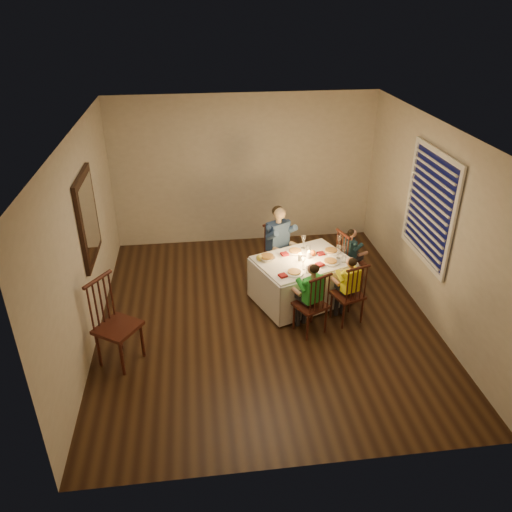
{
  "coord_description": "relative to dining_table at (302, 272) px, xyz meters",
  "views": [
    {
      "loc": [
        -0.84,
        -5.69,
        4.04
      ],
      "look_at": [
        -0.1,
        0.15,
        0.89
      ],
      "focal_mm": 35.0,
      "sensor_mm": 36.0,
      "label": 1
    }
  ],
  "objects": [
    {
      "name": "wall_right",
      "position": [
        1.65,
        -0.36,
        0.82
      ],
      "size": [
        0.02,
        5.0,
        2.6
      ],
      "primitive_type": "cube",
      "color": "beige",
      "rests_on": "ground"
    },
    {
      "name": "chair_end",
      "position": [
        0.81,
        0.33,
        -0.48
      ],
      "size": [
        0.45,
        0.46,
        0.92
      ],
      "primitive_type": null,
      "rotation": [
        0.0,
        0.0,
        1.85
      ],
      "color": "black",
      "rests_on": "ground"
    },
    {
      "name": "child_green",
      "position": [
        -0.05,
        -0.75,
        -0.48
      ],
      "size": [
        0.43,
        0.42,
        1.03
      ],
      "primitive_type": null,
      "rotation": [
        0.0,
        0.0,
        3.6
      ],
      "color": "green",
      "rests_on": "ground"
    },
    {
      "name": "wall_left",
      "position": [
        -2.85,
        -0.36,
        0.82
      ],
      "size": [
        0.02,
        5.0,
        2.6
      ],
      "primitive_type": "cube",
      "color": "beige",
      "rests_on": "ground"
    },
    {
      "name": "chair_extra",
      "position": [
        -2.46,
        -1.06,
        -0.48
      ],
      "size": [
        0.63,
        0.64,
        1.14
      ],
      "primitive_type": null,
      "rotation": [
        0.0,
        0.0,
        0.98
      ],
      "color": "black",
      "rests_on": "ground"
    },
    {
      "name": "chair_adult",
      "position": [
        -0.23,
        0.66,
        -0.48
      ],
      "size": [
        0.5,
        0.5,
        0.92
      ],
      "primitive_type": null,
      "rotation": [
        0.0,
        0.0,
        0.5
      ],
      "color": "black",
      "rests_on": "ground"
    },
    {
      "name": "orange_fruit",
      "position": [
        0.17,
        0.11,
        0.23
      ],
      "size": [
        0.08,
        0.08,
        0.08
      ],
      "primitive_type": "sphere",
      "color": "orange",
      "rests_on": "dining_table"
    },
    {
      "name": "adult",
      "position": [
        -0.23,
        0.66,
        -0.48
      ],
      "size": [
        0.58,
        0.56,
        1.22
      ],
      "primitive_type": null,
      "rotation": [
        0.0,
        0.0,
        0.5
      ],
      "color": "#31487A",
      "rests_on": "ground"
    },
    {
      "name": "child_yellow",
      "position": [
        0.51,
        -0.57,
        -0.48
      ],
      "size": [
        0.38,
        0.36,
        0.98
      ],
      "primitive_type": null,
      "rotation": [
        0.0,
        0.0,
        3.46
      ],
      "color": "#FFF21B",
      "rests_on": "ground"
    },
    {
      "name": "chair_near_right",
      "position": [
        0.51,
        -0.57,
        -0.48
      ],
      "size": [
        0.47,
        0.46,
        0.92
      ],
      "primitive_type": null,
      "rotation": [
        0.0,
        0.0,
        3.46
      ],
      "color": "black",
      "rests_on": "ground"
    },
    {
      "name": "setting_yellow",
      "position": [
        0.36,
        -0.13,
        0.2
      ],
      "size": [
        0.34,
        0.34,
        0.02
      ],
      "primitive_type": "cylinder",
      "rotation": [
        0.0,
        0.0,
        0.36
      ],
      "color": "white",
      "rests_on": "dining_table"
    },
    {
      "name": "setting_adult",
      "position": [
        -0.06,
        0.24,
        0.2
      ],
      "size": [
        0.34,
        0.34,
        0.02
      ],
      "primitive_type": "cylinder",
      "rotation": [
        0.0,
        0.0,
        0.36
      ],
      "color": "white",
      "rests_on": "dining_table"
    },
    {
      "name": "ceiling",
      "position": [
        -0.6,
        -0.36,
        2.12
      ],
      "size": [
        5.0,
        5.0,
        0.0
      ],
      "primitive_type": "plane",
      "color": "white",
      "rests_on": "wall_back"
    },
    {
      "name": "setting_teal",
      "position": [
        0.46,
        0.19,
        0.2
      ],
      "size": [
        0.34,
        0.34,
        0.02
      ],
      "primitive_type": "cylinder",
      "rotation": [
        0.0,
        0.0,
        0.36
      ],
      "color": "white",
      "rests_on": "dining_table"
    },
    {
      "name": "setting_green",
      "position": [
        -0.2,
        -0.36,
        0.2
      ],
      "size": [
        0.34,
        0.34,
        0.02
      ],
      "primitive_type": "cylinder",
      "rotation": [
        0.0,
        0.0,
        0.36
      ],
      "color": "white",
      "rests_on": "dining_table"
    },
    {
      "name": "dining_table",
      "position": [
        0.0,
        0.0,
        0.0
      ],
      "size": [
        1.55,
        1.34,
        0.65
      ],
      "rotation": [
        0.0,
        0.0,
        0.36
      ],
      "color": "white",
      "rests_on": "ground"
    },
    {
      "name": "candle_left",
      "position": [
        -0.05,
        -0.02,
        0.24
      ],
      "size": [
        0.06,
        0.06,
        0.1
      ],
      "primitive_type": "cylinder",
      "color": "silver",
      "rests_on": "dining_table"
    },
    {
      "name": "chair_near_left",
      "position": [
        -0.05,
        -0.75,
        -0.48
      ],
      "size": [
        0.5,
        0.49,
        0.92
      ],
      "primitive_type": null,
      "rotation": [
        0.0,
        0.0,
        3.6
      ],
      "color": "black",
      "rests_on": "ground"
    },
    {
      "name": "candle_right",
      "position": [
        0.09,
        0.03,
        0.24
      ],
      "size": [
        0.06,
        0.06,
        0.1
      ],
      "primitive_type": "cylinder",
      "color": "silver",
      "rests_on": "dining_table"
    },
    {
      "name": "wall_mirror",
      "position": [
        -2.81,
        -0.06,
        1.02
      ],
      "size": [
        0.06,
        0.95,
        1.15
      ],
      "color": "black",
      "rests_on": "wall_left"
    },
    {
      "name": "ground",
      "position": [
        -0.6,
        -0.36,
        -0.48
      ],
      "size": [
        5.0,
        5.0,
        0.0
      ],
      "primitive_type": "plane",
      "color": "black",
      "rests_on": "ground"
    },
    {
      "name": "squash",
      "position": [
        -0.62,
        0.05,
        0.24
      ],
      "size": [
        0.09,
        0.09,
        0.09
      ],
      "primitive_type": "sphere",
      "color": "gold",
      "rests_on": "dining_table"
    },
    {
      "name": "wall_back",
      "position": [
        -0.6,
        2.14,
        0.82
      ],
      "size": [
        4.5,
        0.02,
        2.6
      ],
      "primitive_type": "cube",
      "color": "beige",
      "rests_on": "ground"
    },
    {
      "name": "serving_bowl",
      "position": [
        -0.5,
        0.06,
        0.22
      ],
      "size": [
        0.28,
        0.28,
        0.06
      ],
      "primitive_type": "imported",
      "rotation": [
        0.0,
        0.0,
        0.29
      ],
      "color": "white",
      "rests_on": "dining_table"
    },
    {
      "name": "window_blinds",
      "position": [
        1.61,
        -0.26,
        1.02
      ],
      "size": [
        0.07,
        1.34,
        1.54
      ],
      "color": "black",
      "rests_on": "wall_right"
    },
    {
      "name": "child_teal",
      "position": [
        0.81,
        0.33,
        -0.48
      ],
      "size": [
        0.33,
        0.34,
        0.95
      ],
      "primitive_type": null,
      "rotation": [
        0.0,
        0.0,
        1.85
      ],
      "color": "#1A3541",
      "rests_on": "ground"
    }
  ]
}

